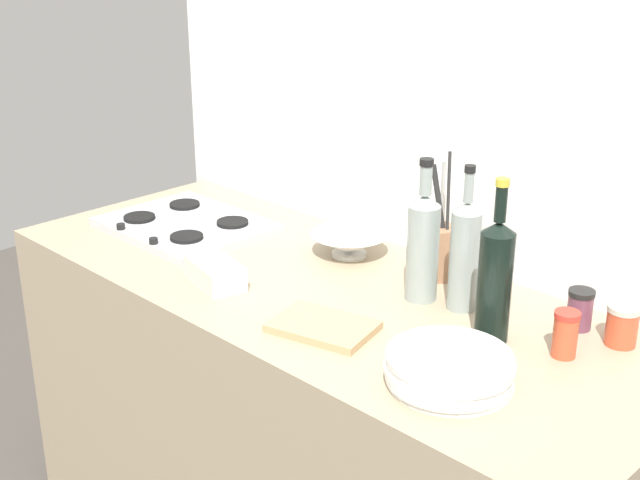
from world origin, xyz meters
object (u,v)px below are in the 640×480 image
(butter_dish, at_px, (215,273))
(wine_bottle_leftmost, at_px, (465,254))
(stovetop_hob, at_px, (186,225))
(wine_bottle_mid_right, at_px, (423,244))
(wine_bottle_mid_left, at_px, (495,279))
(condiment_jar_rear, at_px, (580,309))
(plate_stack, at_px, (449,369))
(condiment_jar_front, at_px, (622,325))
(utensil_crock, at_px, (437,249))
(cutting_board, at_px, (323,327))
(condiment_jar_spare, at_px, (565,334))
(mixing_bowl, at_px, (349,243))

(butter_dish, bearing_deg, wine_bottle_leftmost, 31.88)
(stovetop_hob, relative_size, wine_bottle_mid_right, 1.31)
(wine_bottle_mid_left, xyz_separation_m, condiment_jar_rear, (0.11, 0.18, -0.10))
(plate_stack, bearing_deg, condiment_jar_front, 67.57)
(butter_dish, xyz_separation_m, condiment_jar_front, (0.86, 0.41, 0.02))
(wine_bottle_mid_right, bearing_deg, condiment_jar_rear, 19.49)
(utensil_crock, relative_size, condiment_jar_front, 3.63)
(plate_stack, relative_size, cutting_board, 1.16)
(wine_bottle_mid_right, xyz_separation_m, condiment_jar_spare, (0.39, -0.01, -0.09))
(plate_stack, distance_m, utensil_crock, 0.53)
(mixing_bowl, bearing_deg, cutting_board, -54.60)
(condiment_jar_rear, bearing_deg, cutting_board, -134.20)
(mixing_bowl, bearing_deg, wine_bottle_leftmost, -7.24)
(wine_bottle_mid_right, xyz_separation_m, utensil_crock, (-0.05, 0.13, -0.06))
(stovetop_hob, xyz_separation_m, wine_bottle_mid_right, (0.78, 0.11, 0.12))
(wine_bottle_mid_right, height_order, butter_dish, wine_bottle_mid_right)
(plate_stack, bearing_deg, utensil_crock, 130.19)
(utensil_crock, distance_m, condiment_jar_spare, 0.46)
(utensil_crock, distance_m, condiment_jar_front, 0.50)
(wine_bottle_mid_right, xyz_separation_m, condiment_jar_rear, (0.35, 0.12, -0.09))
(plate_stack, distance_m, mixing_bowl, 0.69)
(mixing_bowl, xyz_separation_m, cutting_board, (0.26, -0.36, -0.03))
(wine_bottle_mid_right, xyz_separation_m, mixing_bowl, (-0.30, 0.08, -0.10))
(wine_bottle_mid_left, bearing_deg, wine_bottle_mid_right, 166.40)
(wine_bottle_leftmost, distance_m, wine_bottle_mid_right, 0.10)
(mixing_bowl, relative_size, condiment_jar_front, 2.32)
(wine_bottle_mid_left, bearing_deg, condiment_jar_front, 39.64)
(stovetop_hob, xyz_separation_m, condiment_jar_front, (1.23, 0.23, 0.03))
(utensil_crock, bearing_deg, mixing_bowl, -168.42)
(plate_stack, height_order, utensil_crock, utensil_crock)
(utensil_crock, height_order, condiment_jar_spare, utensil_crock)
(mixing_bowl, height_order, utensil_crock, utensil_crock)
(plate_stack, relative_size, wine_bottle_mid_left, 0.71)
(butter_dish, height_order, condiment_jar_rear, condiment_jar_rear)
(wine_bottle_leftmost, bearing_deg, condiment_jar_spare, -7.75)
(wine_bottle_mid_left, distance_m, cutting_board, 0.39)
(wine_bottle_leftmost, xyz_separation_m, wine_bottle_mid_left, (0.14, -0.08, 0.01))
(plate_stack, distance_m, wine_bottle_mid_right, 0.41)
(wine_bottle_leftmost, distance_m, condiment_jar_rear, 0.28)
(condiment_jar_rear, distance_m, condiment_jar_spare, 0.14)
(wine_bottle_mid_left, bearing_deg, wine_bottle_leftmost, 148.92)
(condiment_jar_rear, height_order, cutting_board, condiment_jar_rear)
(condiment_jar_spare, bearing_deg, mixing_bowl, 172.55)
(wine_bottle_leftmost, height_order, wine_bottle_mid_right, same)
(butter_dish, bearing_deg, condiment_jar_rear, 28.77)
(butter_dish, relative_size, utensil_crock, 0.50)
(wine_bottle_mid_right, xyz_separation_m, condiment_jar_front, (0.45, 0.12, -0.09))
(mixing_bowl, relative_size, cutting_board, 0.95)
(stovetop_hob, xyz_separation_m, cutting_board, (0.73, -0.17, -0.00))
(wine_bottle_mid_left, distance_m, butter_dish, 0.70)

